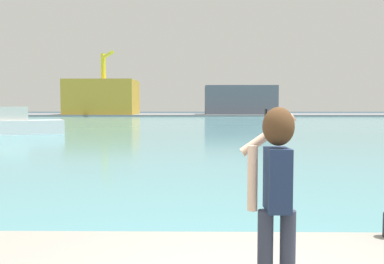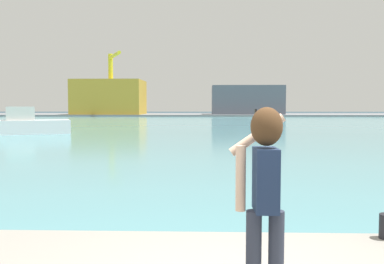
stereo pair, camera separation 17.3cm
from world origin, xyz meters
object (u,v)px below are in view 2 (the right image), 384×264
Objects in this scene: person_photographer at (264,183)px; boat_moored at (29,124)px; warehouse_left at (110,97)px; port_crane at (112,77)px; warehouse_right at (247,100)px.

person_photographer is 32.16m from boat_moored.
warehouse_left is 1.15× the size of port_crane.
warehouse_right is at bearing 44.79° from boat_moored.
warehouse_right is at bearing 3.19° from warehouse_left.
warehouse_left is at bearing 72.50° from boat_moored.
boat_moored is 0.42× the size of warehouse_left.
person_photographer is at bearing -95.51° from warehouse_right.
warehouse_right is 30.10m from port_crane.
port_crane reaches higher than person_photographer.
warehouse_left is (-7.40, 59.77, 3.36)m from boat_moored.
warehouse_left reaches higher than warehouse_right.
warehouse_left is 30.63m from warehouse_right.
person_photographer is 87.65m from port_crane.
boat_moored is 60.32m from warehouse_left.
warehouse_right is (30.58, 1.71, -0.61)m from warehouse_left.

